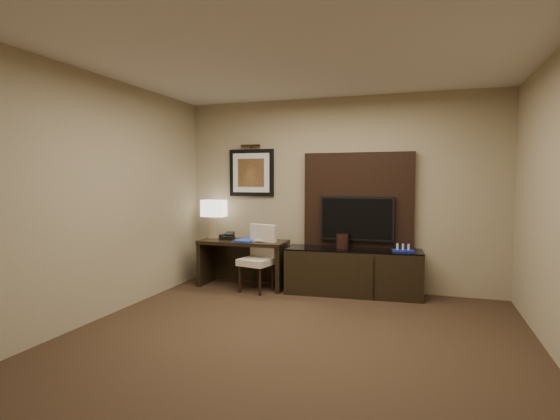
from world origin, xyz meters
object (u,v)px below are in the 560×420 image
at_px(desk_phone, 227,236).
at_px(water_bottle, 267,235).
at_px(desk_chair, 256,261).
at_px(ice_bucket, 343,241).
at_px(minibar_tray, 403,248).
at_px(table_lamp, 214,218).
at_px(tv, 357,218).
at_px(desk, 243,263).
at_px(credenza, 353,272).

relative_size(desk_phone, water_bottle, 1.13).
relative_size(desk_chair, ice_bucket, 4.41).
xyz_separation_m(desk_chair, desk_phone, (-0.55, 0.23, 0.29)).
height_order(ice_bucket, minibar_tray, ice_bucket).
bearing_deg(table_lamp, ice_bucket, -1.89).
bearing_deg(minibar_tray, tv, 167.06).
height_order(desk_phone, ice_bucket, ice_bucket).
height_order(desk_chair, ice_bucket, desk_chair).
bearing_deg(desk, tv, 6.28).
relative_size(tv, desk_phone, 5.17).
height_order(credenza, table_lamp, table_lamp).
bearing_deg(desk, desk_chair, -37.94).
bearing_deg(credenza, desk, 177.56).
height_order(tv, desk_phone, tv).
distance_m(credenza, tv, 0.72).
bearing_deg(credenza, minibar_tray, -4.27).
bearing_deg(desk_phone, desk, -10.39).
height_order(desk, desk_chair, desk_chair).
distance_m(desk, tv, 1.75).
xyz_separation_m(tv, water_bottle, (-1.24, -0.18, -0.26)).
xyz_separation_m(table_lamp, water_bottle, (0.88, -0.11, -0.21)).
xyz_separation_m(ice_bucket, minibar_tray, (0.79, -0.01, -0.05)).
height_order(credenza, desk_phone, desk_phone).
height_order(credenza, water_bottle, water_bottle).
bearing_deg(desk_chair, credenza, 24.13).
distance_m(tv, water_bottle, 1.28).
bearing_deg(minibar_tray, desk_phone, -179.24).
xyz_separation_m(desk, desk_phone, (-0.26, 0.01, 0.39)).
xyz_separation_m(desk, tv, (1.60, 0.19, 0.68)).
xyz_separation_m(desk_phone, ice_bucket, (1.69, 0.04, -0.01)).
bearing_deg(desk_phone, desk_chair, -30.28).
bearing_deg(desk_chair, table_lamp, 169.82).
relative_size(credenza, desk_chair, 2.11).
bearing_deg(desk, water_bottle, 1.21).
height_order(desk, table_lamp, table_lamp).
distance_m(water_bottle, ice_bucket, 1.08).
distance_m(credenza, water_bottle, 1.30).
bearing_deg(desk_phone, water_bottle, -7.57).
height_order(desk_chair, minibar_tray, desk_chair).
xyz_separation_m(credenza, water_bottle, (-1.22, -0.04, 0.45)).
bearing_deg(desk_chair, tv, 29.72).
xyz_separation_m(credenza, table_lamp, (-2.10, 0.07, 0.66)).
bearing_deg(minibar_tray, desk, -178.78).
distance_m(credenza, desk_chair, 1.32).
distance_m(tv, ice_bucket, 0.37).
xyz_separation_m(tv, desk_phone, (-1.86, -0.18, -0.30)).
height_order(tv, table_lamp, tv).
relative_size(credenza, minibar_tray, 6.81).
bearing_deg(water_bottle, table_lamp, 173.01).
xyz_separation_m(desk_chair, table_lamp, (-0.81, 0.34, 0.54)).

